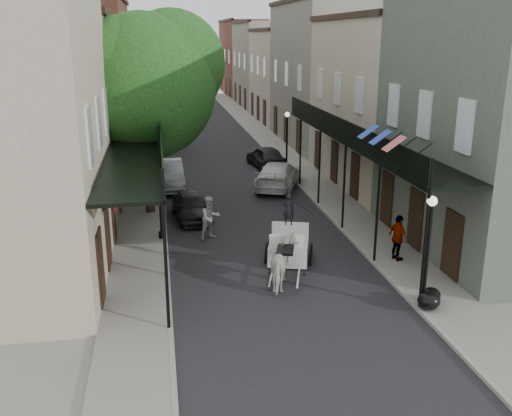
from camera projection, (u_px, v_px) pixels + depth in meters
name	position (u px, v px, depth m)	size (l,w,h in m)	color
ground	(285.00, 293.00, 19.64)	(140.00, 140.00, 0.00)	gray
road	(221.00, 166.00, 38.50)	(8.00, 90.00, 0.01)	black
sidewalk_left	(146.00, 168.00, 37.67)	(2.20, 90.00, 0.12)	gray
sidewalk_right	(293.00, 163.00, 39.29)	(2.20, 90.00, 0.12)	gray
building_row_left	(97.00, 78.00, 45.01)	(5.00, 80.00, 10.50)	#BFB199
building_row_right	(308.00, 76.00, 47.79)	(5.00, 80.00, 10.50)	gray
gallery_left	(141.00, 144.00, 24.27)	(2.20, 18.05, 4.88)	black
gallery_right	(356.00, 138.00, 25.82)	(2.20, 18.05, 4.88)	black
tree_near	(152.00, 80.00, 26.67)	(7.31, 6.80, 9.63)	#382619
tree_far	(153.00, 75.00, 40.05)	(6.45, 6.00, 8.61)	#382619
lamppost_right_near	(427.00, 251.00, 17.82)	(0.32, 0.32, 3.71)	black
lamppost_left	(160.00, 195.00, 24.04)	(0.32, 0.32, 3.71)	black
lamppost_right_far	(287.00, 140.00, 36.68)	(0.32, 0.32, 3.71)	black
horse	(285.00, 263.00, 19.93)	(0.94, 2.07, 1.75)	beige
carriage	(290.00, 231.00, 22.44)	(2.25, 2.88, 2.92)	black
pedestrian_walking	(210.00, 218.00, 24.61)	(0.93, 0.72, 1.90)	#B5B7AD
pedestrian_sidewalk_left	(157.00, 161.00, 35.79)	(1.01, 0.58, 1.56)	gray
pedestrian_sidewalk_right	(398.00, 238.00, 21.95)	(1.06, 0.44, 1.82)	gray
car_left_near	(191.00, 206.00, 27.30)	(1.56, 3.87, 1.32)	black
car_left_mid	(168.00, 175.00, 32.88)	(1.67, 4.79, 1.58)	#949499
car_left_far	(169.00, 134.00, 46.89)	(2.34, 5.08, 1.41)	black
car_right_near	(278.00, 175.00, 32.92)	(2.13, 5.24, 1.52)	silver
car_right_far	(266.00, 156.00, 38.09)	(1.72, 4.29, 1.46)	black
trash_bags	(430.00, 298.00, 18.31)	(0.97, 1.12, 0.61)	black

